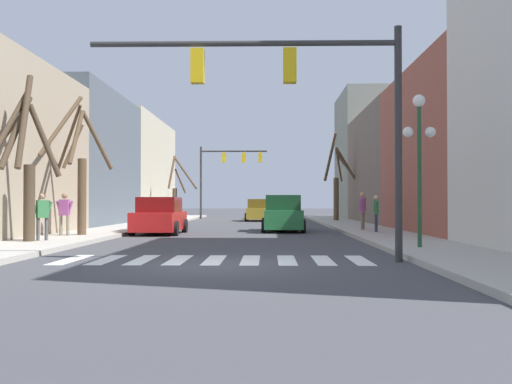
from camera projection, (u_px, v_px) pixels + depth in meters
name	position (u px, v px, depth m)	size (l,w,h in m)	color
ground_plane	(209.00, 266.00, 13.60)	(240.00, 240.00, 0.00)	#424247
sidewalk_right	(480.00, 263.00, 13.47)	(2.77, 90.00, 0.15)	#ADA89E
building_row_left	(35.00, 137.00, 30.32)	(6.00, 48.84, 13.95)	#515B66
building_row_right	(452.00, 127.00, 29.89)	(6.00, 48.28, 13.48)	beige
crosswalk_stripes	(214.00, 260.00, 14.89)	(7.65, 2.60, 0.01)	white
traffic_signal_near	(303.00, 89.00, 14.52)	(7.59, 0.28, 5.71)	#2D2D2D
traffic_signal_far	(225.00, 166.00, 51.56)	(5.79, 0.28, 6.23)	#2D2D2D
street_lamp_right_corner	(419.00, 139.00, 17.21)	(0.95, 0.36, 4.40)	#1E4C2D
car_driving_away_lane	(160.00, 217.00, 26.97)	(2.10, 4.56, 1.66)	red
car_parked_right_near	(283.00, 215.00, 29.42)	(2.06, 4.62, 1.78)	#236B38
car_parked_left_near	(260.00, 211.00, 45.48)	(2.16, 4.68, 1.66)	#A38423
pedestrian_crossing_street	(64.00, 210.00, 23.05)	(0.71, 0.25, 1.65)	#7A705B
pedestrian_on_right_sidewalk	(42.00, 212.00, 20.17)	(0.60, 0.49, 1.60)	#4C4C51
pedestrian_waiting_at_curb	(376.00, 210.00, 25.90)	(0.25, 0.69, 1.60)	#282D47
pedestrian_on_left_sidewalk	(363.00, 207.00, 28.24)	(0.35, 0.75, 1.77)	#7A705B
street_tree_left_near	(337.00, 182.00, 42.67)	(2.44, 1.42, 6.28)	brown
street_tree_left_mid	(177.00, 192.00, 44.30)	(2.15, 2.25, 4.75)	brown
street_tree_right_far	(24.00, 160.00, 19.51)	(2.70, 1.97, 5.51)	#473828
street_tree_right_mid	(79.00, 168.00, 23.60)	(2.67, 3.44, 5.52)	brown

